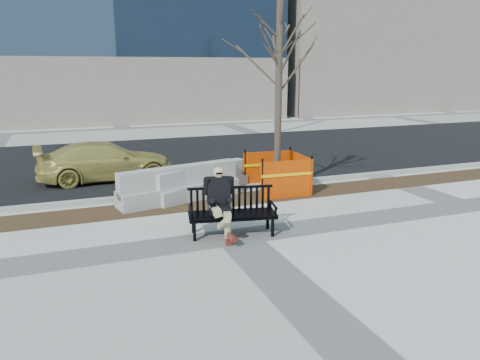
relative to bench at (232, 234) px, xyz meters
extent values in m
plane|color=beige|center=(0.03, -0.15, 0.00)|extent=(120.00, 120.00, 0.00)
cube|color=#47301C|center=(0.03, 2.45, 0.00)|extent=(40.00, 1.20, 0.02)
cube|color=black|center=(0.03, 8.65, 0.00)|extent=(60.00, 10.40, 0.01)
cube|color=#9E9B93|center=(0.03, 3.40, 0.06)|extent=(60.00, 0.25, 0.12)
imported|color=tan|center=(-2.02, 6.00, 0.00)|extent=(4.18, 1.88, 1.19)
camera|label=1|loc=(-3.13, -8.70, 3.45)|focal=34.72mm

